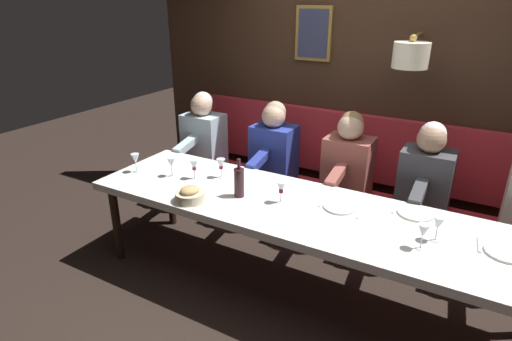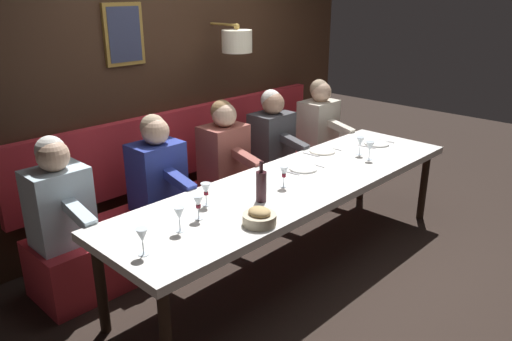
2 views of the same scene
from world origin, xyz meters
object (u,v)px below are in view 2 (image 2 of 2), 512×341
(bread_bowl, at_px, (259,217))
(diner_near, at_px, (272,133))
(diner_nearest, at_px, (319,119))
(wine_bottle, at_px, (261,186))
(dining_table, at_px, (296,187))
(wine_glass_0, at_px, (179,214))
(wine_glass_6, at_px, (361,142))
(diner_middle, at_px, (224,147))
(diner_far, at_px, (157,167))
(wine_glass_1, at_px, (284,172))
(wine_glass_5, at_px, (142,236))
(diner_farthest, at_px, (58,196))
(wine_glass_3, at_px, (206,190))
(wine_glass_2, at_px, (198,203))
(wine_glass_4, at_px, (370,147))

(bread_bowl, bearing_deg, diner_near, -50.27)
(diner_nearest, distance_m, wine_bottle, 2.16)
(dining_table, bearing_deg, diner_near, -38.00)
(wine_glass_0, relative_size, wine_glass_6, 1.00)
(diner_middle, bearing_deg, wine_bottle, 151.30)
(diner_far, bearing_deg, wine_glass_1, -149.58)
(bread_bowl, bearing_deg, wine_glass_1, -62.66)
(wine_glass_0, height_order, wine_glass_6, same)
(bread_bowl, bearing_deg, wine_glass_5, 74.32)
(wine_glass_6, bearing_deg, diner_nearest, -32.23)
(diner_farthest, relative_size, wine_glass_1, 4.82)
(diner_middle, bearing_deg, wine_glass_1, 166.98)
(diner_farthest, bearing_deg, diner_far, -90.00)
(wine_glass_0, bearing_deg, diner_far, -27.84)
(diner_nearest, height_order, wine_glass_5, diner_nearest)
(wine_glass_3, xyz_separation_m, wine_bottle, (-0.23, -0.32, 0.00))
(wine_glass_1, relative_size, wine_glass_2, 1.00)
(wine_glass_0, xyz_separation_m, wine_bottle, (-0.05, -0.69, -0.00))
(diner_near, xyz_separation_m, bread_bowl, (-1.20, 1.44, -0.03))
(wine_glass_6, height_order, wine_bottle, wine_bottle)
(wine_glass_4, xyz_separation_m, bread_bowl, (-0.18, 1.58, -0.07))
(dining_table, height_order, wine_glass_3, wine_glass_3)
(diner_nearest, distance_m, wine_glass_1, 1.85)
(diner_nearest, relative_size, wine_glass_4, 4.82)
(wine_glass_5, bearing_deg, wine_glass_1, -85.79)
(wine_glass_4, relative_size, wine_glass_6, 1.00)
(diner_near, distance_m, wine_glass_1, 1.23)
(wine_glass_6, xyz_separation_m, bread_bowl, (-0.31, 1.65, -0.07))
(diner_middle, bearing_deg, diner_nearest, -90.00)
(dining_table, xyz_separation_m, wine_glass_3, (0.15, 0.79, 0.17))
(wine_glass_1, bearing_deg, wine_glass_0, 90.99)
(wine_glass_5, bearing_deg, dining_table, -85.88)
(wine_glass_1, relative_size, wine_glass_3, 1.00)
(wine_glass_3, bearing_deg, wine_bottle, -125.64)
(diner_nearest, distance_m, wine_glass_5, 3.10)
(wine_glass_6, relative_size, wine_bottle, 0.55)
(wine_glass_1, relative_size, wine_glass_5, 1.00)
(dining_table, height_order, diner_near, diner_near)
(dining_table, xyz_separation_m, wine_glass_6, (-0.00, -0.90, 0.17))
(diner_far, height_order, wine_glass_2, diner_far)
(diner_middle, bearing_deg, diner_far, 90.00)
(wine_bottle, bearing_deg, diner_farthest, 47.22)
(diner_middle, distance_m, diner_far, 0.73)
(wine_glass_4, distance_m, wine_glass_5, 2.32)
(wine_bottle, bearing_deg, wine_glass_4, -92.91)
(wine_glass_4, bearing_deg, wine_glass_2, 84.79)
(wine_glass_0, bearing_deg, wine_glass_5, 103.95)
(wine_glass_1, bearing_deg, wine_glass_5, 94.21)
(wine_glass_3, bearing_deg, wine_glass_4, -100.22)
(diner_nearest, relative_size, wine_glass_6, 4.82)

